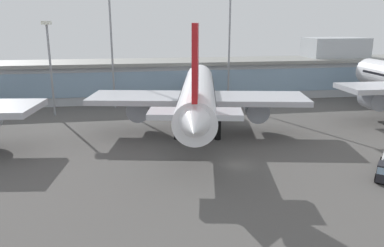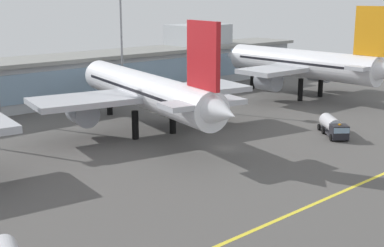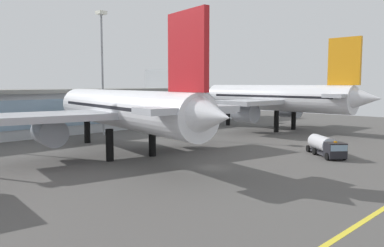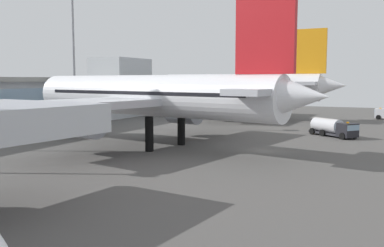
# 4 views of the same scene
# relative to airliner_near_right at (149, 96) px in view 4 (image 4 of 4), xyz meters

# --- Properties ---
(ground_plane) EXTENTS (197.17, 197.17, 0.00)m
(ground_plane) POSITION_rel_airliner_near_right_xyz_m (2.67, -15.85, -7.02)
(ground_plane) COLOR #514F4C
(terminal_building) EXTENTS (143.83, 14.00, 15.00)m
(terminal_building) POSITION_rel_airliner_near_right_xyz_m (4.93, 33.39, -1.67)
(terminal_building) COLOR #ADB2B7
(terminal_building) RESTS_ON ground
(airliner_near_right) EXTENTS (38.52, 50.48, 19.16)m
(airliner_near_right) POSITION_rel_airliner_near_right_xyz_m (0.00, 0.00, 0.00)
(airliner_near_right) COLOR black
(airliner_near_right) RESTS_ON ground
(airliner_far_right) EXTENTS (33.17, 48.24, 20.44)m
(airliner_far_right) POSITION_rel_airliner_near_right_xyz_m (45.58, 2.12, 0.49)
(airliner_far_right) COLOR black
(airliner_far_right) RESTS_ON ground
(service_truck_far) EXTENTS (7.66, 8.49, 2.90)m
(service_truck_far) POSITION_rel_airliner_near_right_xyz_m (21.23, -22.54, -5.51)
(service_truck_far) COLOR black
(service_truck_far) RESTS_ON ground
(apron_light_mast_centre) EXTENTS (1.80, 1.80, 26.02)m
(apron_light_mast_centre) POSITION_rel_airliner_near_right_xyz_m (11.47, 22.94, 9.76)
(apron_light_mast_centre) COLOR gray
(apron_light_mast_centre) RESTS_ON ground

